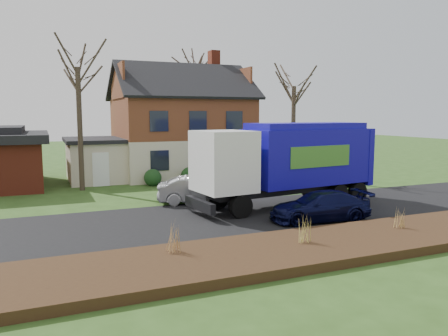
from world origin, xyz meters
name	(u,v)px	position (x,y,z in m)	size (l,w,h in m)	color
ground	(233,217)	(0.00, 0.00, 0.00)	(120.00, 120.00, 0.00)	#294717
road	(233,217)	(0.00, 0.00, 0.01)	(80.00, 7.00, 0.02)	black
mulch_verge	(300,249)	(0.00, -5.30, 0.15)	(80.00, 3.50, 0.30)	black
main_house	(175,120)	(1.49, 13.91, 4.03)	(12.95, 8.95, 9.26)	beige
garbage_truck	(290,158)	(3.52, 1.22, 2.32)	(9.60, 3.61, 4.02)	black
silver_sedan	(199,190)	(-0.34, 3.46, 0.68)	(1.44, 4.12, 1.36)	#96989D
navy_wagon	(320,206)	(3.10, -1.93, 0.62)	(1.73, 4.27, 1.24)	black
tree_front_west	(77,48)	(-5.42, 9.68, 8.14)	(3.32, 3.32, 9.88)	#3A2F23
tree_front_east	(294,71)	(8.32, 8.72, 7.33)	(3.25, 3.25, 9.02)	#423527
tree_back	(196,59)	(5.70, 21.32, 9.42)	(3.57, 3.57, 11.30)	#382921
grass_clump_west	(173,237)	(-3.98, -4.53, 0.77)	(0.35, 0.29, 0.94)	#AE824D
grass_clump_mid	(306,229)	(0.26, -5.20, 0.76)	(0.33, 0.27, 0.92)	tan
grass_clump_east	(400,218)	(4.45, -4.99, 0.68)	(0.31, 0.25, 0.77)	tan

